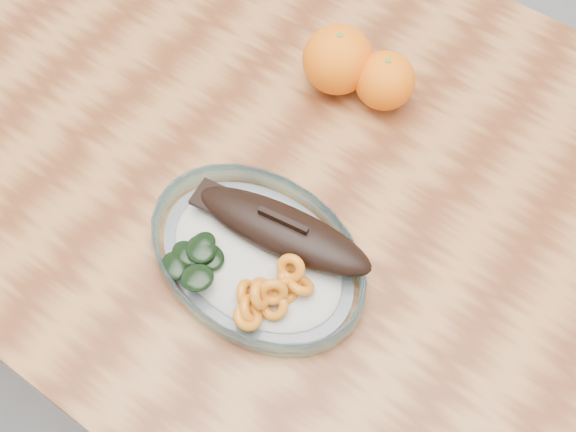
% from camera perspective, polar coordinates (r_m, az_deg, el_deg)
% --- Properties ---
extents(ground, '(3.00, 3.00, 0.00)m').
position_cam_1_polar(ground, '(1.58, -0.29, -10.57)').
color(ground, slate).
rests_on(ground, ground).
extents(dining_table, '(1.20, 0.80, 0.75)m').
position_cam_1_polar(dining_table, '(0.99, -0.45, 2.27)').
color(dining_table, brown).
rests_on(dining_table, ground).
extents(plated_meal, '(0.53, 0.53, 0.08)m').
position_cam_1_polar(plated_meal, '(0.81, -2.41, -3.01)').
color(plated_meal, white).
rests_on(plated_meal, dining_table).
extents(orange_left, '(0.09, 0.09, 0.09)m').
position_cam_1_polar(orange_left, '(0.94, 3.95, 12.21)').
color(orange_left, '#FF4305').
rests_on(orange_left, dining_table).
extents(orange_right, '(0.08, 0.08, 0.08)m').
position_cam_1_polar(orange_right, '(0.93, 7.65, 10.54)').
color(orange_right, '#FF4305').
rests_on(orange_right, dining_table).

